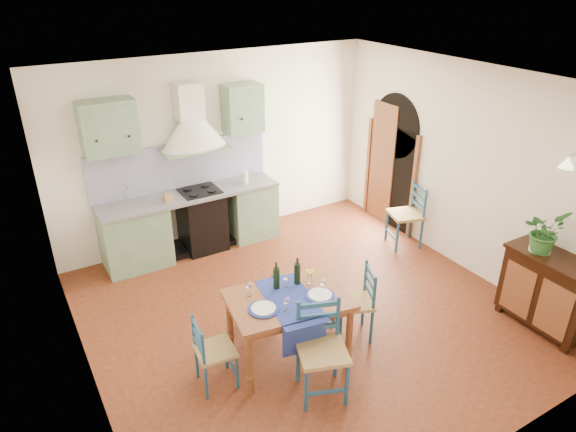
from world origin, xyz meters
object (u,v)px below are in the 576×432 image
object	(u,v)px
sideboard	(549,290)
dining_table	(289,305)
potted_plant	(544,231)
chair_near	(322,350)

from	to	relation	value
sideboard	dining_table	bearing A→B (deg)	159.84
sideboard	potted_plant	distance (m)	0.71
sideboard	potted_plant	xyz separation A→B (m)	(-0.04, 0.20, 0.68)
dining_table	chair_near	distance (m)	0.60
sideboard	potted_plant	world-z (taller)	potted_plant
dining_table	potted_plant	xyz separation A→B (m)	(2.82, -0.85, 0.49)
potted_plant	sideboard	bearing A→B (deg)	-79.30
chair_near	potted_plant	size ratio (longest dim) A/B	1.98
dining_table	sideboard	size ratio (longest dim) A/B	1.28
chair_near	sideboard	size ratio (longest dim) A/B	0.95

